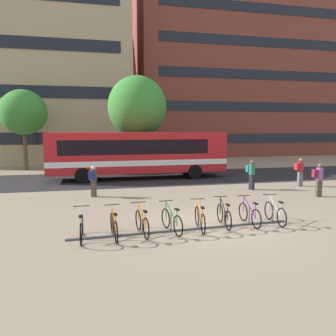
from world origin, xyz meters
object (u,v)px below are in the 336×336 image
(commuter_teal_pack_3, at_px, (251,173))
(street_tree_0, at_px, (23,113))
(parked_bicycle_orange_4, at_px, (200,219))
(commuter_maroon_pack_2, at_px, (319,177))
(parked_bicycle_orange_1, at_px, (114,226))
(commuter_red_pack_0, at_px, (300,170))
(city_bus, at_px, (139,153))
(parked_bicycle_silver_7, at_px, (275,213))
(parked_bicycle_silver_0, at_px, (82,228))
(parked_bicycle_green_3, at_px, (172,221))
(commuter_navy_pack_1, at_px, (93,179))
(parked_bicycle_orange_2, at_px, (142,223))
(street_tree_1, at_px, (137,107))
(parked_bicycle_black_5, at_px, (224,216))
(parked_bicycle_purple_6, at_px, (249,214))

(commuter_teal_pack_3, distance_m, street_tree_0, 19.02)
(parked_bicycle_orange_4, height_order, commuter_maroon_pack_2, commuter_maroon_pack_2)
(parked_bicycle_orange_1, xyz_separation_m, commuter_red_pack_0, (11.46, 7.08, 0.60))
(city_bus, relative_size, parked_bicycle_silver_7, 7.00)
(commuter_maroon_pack_2, relative_size, commuter_teal_pack_3, 1.02)
(parked_bicycle_silver_0, xyz_separation_m, commuter_teal_pack_3, (9.12, 6.72, 0.59))
(parked_bicycle_green_3, height_order, commuter_navy_pack_1, commuter_navy_pack_1)
(city_bus, bearing_deg, commuter_red_pack_0, -30.29)
(parked_bicycle_orange_2, relative_size, parked_bicycle_silver_7, 1.00)
(commuter_maroon_pack_2, bearing_deg, city_bus, 143.37)
(commuter_red_pack_0, bearing_deg, parked_bicycle_green_3, -147.26)
(city_bus, relative_size, commuter_maroon_pack_2, 7.00)
(city_bus, distance_m, street_tree_1, 4.38)
(parked_bicycle_orange_1, bearing_deg, parked_bicycle_black_5, -87.65)
(parked_bicycle_silver_0, bearing_deg, parked_bicycle_orange_2, -85.51)
(parked_bicycle_orange_4, distance_m, commuter_maroon_pack_2, 8.61)
(parked_bicycle_orange_1, bearing_deg, parked_bicycle_orange_2, -84.30)
(parked_bicycle_orange_2, bearing_deg, parked_bicycle_purple_6, -93.02)
(parked_bicycle_orange_4, distance_m, commuter_red_pack_0, 10.94)
(parked_bicycle_silver_0, distance_m, parked_bicycle_orange_1, 1.00)
(commuter_red_pack_0, relative_size, street_tree_0, 0.26)
(commuter_teal_pack_3, bearing_deg, parked_bicycle_silver_0, -77.04)
(parked_bicycle_orange_2, distance_m, street_tree_1, 15.74)
(parked_bicycle_silver_0, xyz_separation_m, parked_bicycle_orange_2, (1.93, 0.15, 0.00))
(parked_bicycle_green_3, bearing_deg, parked_bicycle_silver_0, 82.34)
(parked_bicycle_orange_2, xyz_separation_m, parked_bicycle_orange_4, (2.03, 0.07, 0.00))
(parked_bicycle_orange_2, distance_m, commuter_teal_pack_3, 9.76)
(parked_bicycle_orange_1, bearing_deg, commuter_red_pack_0, -62.29)
(parked_bicycle_orange_4, height_order, parked_bicycle_black_5, same)
(parked_bicycle_orange_2, relative_size, commuter_maroon_pack_2, 1.00)
(city_bus, bearing_deg, street_tree_1, 83.95)
(parked_bicycle_green_3, xyz_separation_m, commuter_navy_pack_1, (-2.60, 6.40, 0.54))
(city_bus, distance_m, parked_bicycle_black_5, 11.96)
(city_bus, relative_size, parked_bicycle_black_5, 7.01)
(parked_bicycle_orange_2, bearing_deg, street_tree_0, 14.30)
(commuter_navy_pack_1, height_order, street_tree_1, street_tree_1)
(parked_bicycle_orange_4, height_order, street_tree_1, street_tree_1)
(parked_bicycle_green_3, distance_m, street_tree_1, 15.63)
(commuter_red_pack_0, height_order, commuter_teal_pack_3, commuter_red_pack_0)
(city_bus, height_order, commuter_teal_pack_3, city_bus)
(commuter_navy_pack_1, relative_size, street_tree_0, 0.24)
(parked_bicycle_silver_0, bearing_deg, parked_bicycle_purple_6, -86.06)
(commuter_navy_pack_1, height_order, street_tree_0, street_tree_0)
(parked_bicycle_silver_0, relative_size, parked_bicycle_purple_6, 1.00)
(parked_bicycle_orange_4, distance_m, street_tree_0, 21.05)
(parked_bicycle_orange_2, bearing_deg, parked_bicycle_orange_1, 92.99)
(parked_bicycle_orange_4, bearing_deg, parked_bicycle_silver_0, 99.79)
(street_tree_1, bearing_deg, parked_bicycle_green_3, -92.91)
(parked_bicycle_silver_0, bearing_deg, parked_bicycle_black_5, -85.03)
(parked_bicycle_green_3, relative_size, commuter_maroon_pack_2, 0.99)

